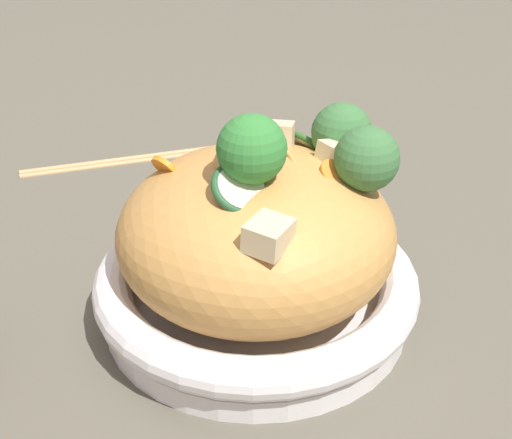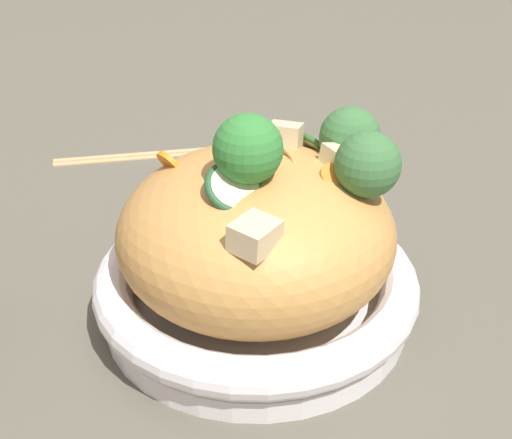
# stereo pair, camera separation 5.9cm
# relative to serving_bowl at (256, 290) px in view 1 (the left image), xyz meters

# --- Properties ---
(ground_plane) EXTENTS (3.00, 3.00, 0.00)m
(ground_plane) POSITION_rel_serving_bowl_xyz_m (0.00, 0.00, -0.03)
(ground_plane) COLOR #575245
(serving_bowl) EXTENTS (0.27, 0.27, 0.05)m
(serving_bowl) POSITION_rel_serving_bowl_xyz_m (0.00, 0.00, 0.00)
(serving_bowl) COLOR white
(serving_bowl) RESTS_ON ground_plane
(noodle_heap) EXTENTS (0.22, 0.22, 0.13)m
(noodle_heap) POSITION_rel_serving_bowl_xyz_m (-0.00, 0.00, 0.06)
(noodle_heap) COLOR #C28A45
(noodle_heap) RESTS_ON serving_bowl
(broccoli_florets) EXTENTS (0.12, 0.14, 0.08)m
(broccoli_florets) POSITION_rel_serving_bowl_xyz_m (-0.00, 0.05, 0.12)
(broccoli_florets) COLOR #97B075
(broccoli_florets) RESTS_ON serving_bowl
(carrot_coins) EXTENTS (0.10, 0.16, 0.05)m
(carrot_coins) POSITION_rel_serving_bowl_xyz_m (-0.04, 0.01, 0.11)
(carrot_coins) COLOR orange
(carrot_coins) RESTS_ON serving_bowl
(zucchini_slices) EXTENTS (0.15, 0.12, 0.05)m
(zucchini_slices) POSITION_rel_serving_bowl_xyz_m (-0.01, 0.01, 0.11)
(zucchini_slices) COLOR beige
(zucchini_slices) RESTS_ON serving_bowl
(chicken_chunks) EXTENTS (0.17, 0.11, 0.04)m
(chicken_chunks) POSITION_rel_serving_bowl_xyz_m (0.01, 0.03, 0.11)
(chicken_chunks) COLOR beige
(chicken_chunks) RESTS_ON serving_bowl
(chopsticks_pair) EXTENTS (0.04, 0.24, 0.01)m
(chopsticks_pair) POSITION_rel_serving_bowl_xyz_m (-0.32, -0.10, -0.02)
(chopsticks_pair) COLOR tan
(chopsticks_pair) RESTS_ON ground_plane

